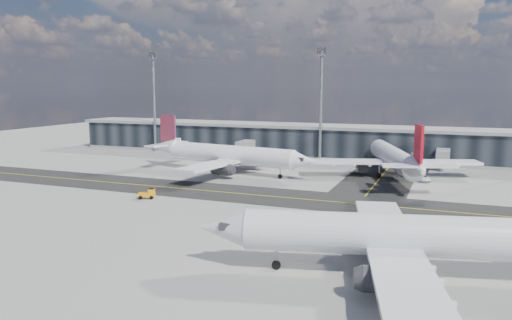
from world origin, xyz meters
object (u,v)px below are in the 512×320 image
object	(u,v)px
airliner_af	(228,155)
baggage_tug	(148,194)
service_van	(423,178)
airliner_near	(410,236)
airliner_redtail	(395,158)

from	to	relation	value
airliner_af	baggage_tug	bearing A→B (deg)	4.81
airliner_af	service_van	bearing A→B (deg)	107.31
airliner_af	airliner_near	distance (m)	65.10
service_van	airliner_af	bearing A→B (deg)	168.78
airliner_near	service_van	xyz separation A→B (m)	(-1.80, 54.85, -3.60)
airliner_redtail	service_van	xyz separation A→B (m)	(5.89, -1.40, -3.53)
airliner_af	airliner_redtail	size ratio (longest dim) A/B	1.01
airliner_af	airliner_redtail	xyz separation A→B (m)	(35.37, 7.42, 0.07)
airliner_af	baggage_tug	xyz separation A→B (m)	(-2.09, -28.50, -3.25)
airliner_af	airliner_redtail	distance (m)	36.14
airliner_redtail	baggage_tug	xyz separation A→B (m)	(-37.46, -35.92, -3.32)
airliner_near	airliner_af	bearing A→B (deg)	28.03
airliner_redtail	baggage_tug	distance (m)	52.00
airliner_af	baggage_tug	world-z (taller)	airliner_af
airliner_redtail	baggage_tug	bearing A→B (deg)	-155.17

